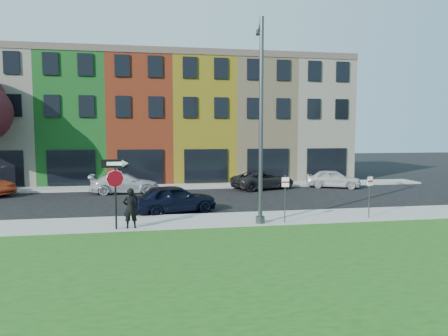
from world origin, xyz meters
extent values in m
plane|color=black|center=(0.00, 0.00, 0.00)|extent=(120.00, 120.00, 0.00)
cube|color=gray|center=(2.00, 3.00, 0.06)|extent=(40.00, 3.00, 0.12)
cube|color=gray|center=(-3.00, 15.00, 0.06)|extent=(40.00, 2.40, 0.12)
cube|color=beige|center=(-15.00, 21.20, 5.00)|extent=(5.00, 10.00, 10.00)
cube|color=#25882D|center=(-10.00, 21.20, 5.00)|extent=(5.00, 10.00, 10.00)
cube|color=#AE3A1D|center=(-5.00, 21.20, 5.00)|extent=(5.00, 10.00, 10.00)
cube|color=gold|center=(0.00, 21.20, 5.00)|extent=(5.00, 10.00, 10.00)
cube|color=tan|center=(5.00, 21.20, 5.00)|extent=(5.00, 10.00, 10.00)
cube|color=beige|center=(10.00, 21.20, 5.00)|extent=(5.00, 10.00, 10.00)
cube|color=black|center=(-2.50, 16.14, 1.50)|extent=(30.00, 0.12, 2.60)
cylinder|color=black|center=(-5.49, 1.90, 1.51)|extent=(0.08, 0.08, 2.78)
cylinder|color=white|center=(-5.49, 1.88, 2.20)|extent=(0.75, 0.03, 0.75)
cylinder|color=maroon|center=(-5.49, 1.85, 2.20)|extent=(0.71, 0.02, 0.71)
cube|color=black|center=(-5.49, 1.88, 2.81)|extent=(1.05, 0.05, 0.34)
cube|color=white|center=(-5.49, 1.85, 2.81)|extent=(0.66, 0.02, 0.14)
imported|color=black|center=(-4.91, 1.99, 0.95)|extent=(0.70, 0.54, 1.67)
imported|color=black|center=(-2.97, 5.49, 0.73)|extent=(4.10, 5.22, 1.45)
imported|color=#B5B6BA|center=(-5.94, 12.76, 0.66)|extent=(2.29, 4.73, 1.32)
imported|color=black|center=(3.78, 13.10, 0.65)|extent=(5.00, 6.00, 1.30)
imported|color=silver|center=(9.12, 12.96, 0.67)|extent=(4.56, 5.12, 1.33)
cylinder|color=#424446|center=(0.60, 1.98, 4.51)|extent=(0.18, 0.18, 8.78)
cylinder|color=#424446|center=(0.60, 1.98, 0.27)|extent=(0.40, 0.40, 0.30)
cylinder|color=#424446|center=(0.80, 2.96, 8.80)|extent=(0.51, 1.99, 0.12)
cube|color=#424446|center=(1.01, 4.04, 8.75)|extent=(0.35, 0.59, 0.16)
cylinder|color=#424446|center=(1.70, 1.90, 1.16)|extent=(0.05, 0.05, 2.09)
cube|color=white|center=(1.70, 1.87, 1.91)|extent=(0.32, 0.04, 0.42)
cube|color=maroon|center=(1.70, 1.85, 1.91)|extent=(0.32, 0.03, 0.06)
cylinder|color=#424446|center=(5.87, 2.21, 1.11)|extent=(0.05, 0.05, 1.98)
cube|color=white|center=(5.87, 2.18, 1.83)|extent=(0.31, 0.13, 0.42)
cube|color=maroon|center=(5.87, 2.16, 1.83)|extent=(0.31, 0.12, 0.06)
camera|label=1|loc=(-3.85, -14.65, 4.04)|focal=32.00mm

